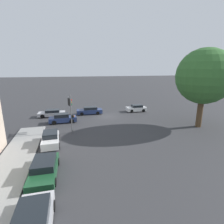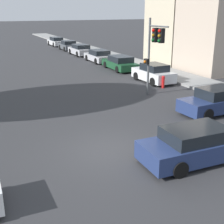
# 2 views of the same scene
# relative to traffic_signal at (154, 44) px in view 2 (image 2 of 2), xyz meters

# --- Properties ---
(ground_plane) EXTENTS (300.00, 300.00, 0.00)m
(ground_plane) POSITION_rel_traffic_signal_xyz_m (-6.08, -6.49, -3.48)
(ground_plane) COLOR #333335
(sidewalk_strip) EXTENTS (3.22, 60.00, 0.18)m
(sidewalk_strip) POSITION_rel_traffic_signal_xyz_m (5.27, 27.26, -3.39)
(sidewalk_strip) COLOR gray
(sidewalk_strip) RESTS_ON ground_plane
(rowhouse_backdrop) EXTENTS (7.44, 11.28, 11.92)m
(rowhouse_backdrop) POSITION_rel_traffic_signal_xyz_m (10.67, 7.98, 2.04)
(rowhouse_backdrop) COLOR #BCA893
(rowhouse_backdrop) RESTS_ON ground_plane
(traffic_signal) EXTENTS (0.76, 1.84, 5.08)m
(traffic_signal) POSITION_rel_traffic_signal_xyz_m (0.00, 0.00, 0.00)
(traffic_signal) COLOR #515456
(traffic_signal) RESTS_ON ground_plane
(crossing_car_1) EXTENTS (4.24, 1.98, 1.45)m
(crossing_car_1) POSITION_rel_traffic_signal_xyz_m (1.28, -4.57, -2.79)
(crossing_car_1) COLOR navy
(crossing_car_1) RESTS_ON ground_plane
(crossing_car_3) EXTENTS (4.69, 1.99, 1.38)m
(crossing_car_3) POSITION_rel_traffic_signal_xyz_m (-3.48, -8.76, -2.82)
(crossing_car_3) COLOR navy
(crossing_car_3) RESTS_ON ground_plane
(parked_car_0) EXTENTS (1.96, 3.97, 1.48)m
(parked_car_0) POSITION_rel_traffic_signal_xyz_m (2.37, 3.61, -2.78)
(parked_car_0) COLOR silver
(parked_car_0) RESTS_ON ground_plane
(parked_car_1) EXTENTS (2.12, 4.74, 1.34)m
(parked_car_1) POSITION_rel_traffic_signal_xyz_m (2.36, 9.56, -2.84)
(parked_car_1) COLOR #194728
(parked_car_1) RESTS_ON ground_plane
(parked_car_2) EXTENTS (1.99, 4.46, 1.33)m
(parked_car_2) POSITION_rel_traffic_signal_xyz_m (2.34, 14.74, -2.84)
(parked_car_2) COLOR #B7B7BC
(parked_car_2) RESTS_ON ground_plane
(parked_car_3) EXTENTS (2.00, 4.54, 1.37)m
(parked_car_3) POSITION_rel_traffic_signal_xyz_m (2.28, 20.61, -2.82)
(parked_car_3) COLOR #B7B7BC
(parked_car_3) RESTS_ON ground_plane
(parked_car_4) EXTENTS (1.99, 3.90, 1.34)m
(parked_car_4) POSITION_rel_traffic_signal_xyz_m (2.45, 26.26, -2.84)
(parked_car_4) COLOR #4C5156
(parked_car_4) RESTS_ON ground_plane
(parked_car_5) EXTENTS (1.86, 4.71, 1.37)m
(parked_car_5) POSITION_rel_traffic_signal_xyz_m (2.35, 32.22, -2.82)
(parked_car_5) COLOR silver
(parked_car_5) RESTS_ON ground_plane
(fire_hydrant) EXTENTS (0.22, 0.22, 0.92)m
(fire_hydrant) POSITION_rel_traffic_signal_xyz_m (1.94, 1.57, -2.99)
(fire_hydrant) COLOR red
(fire_hydrant) RESTS_ON ground_plane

